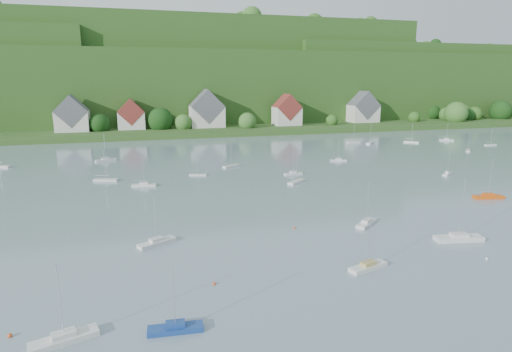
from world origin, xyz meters
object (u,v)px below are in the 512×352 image
at_px(near_sailboat_3, 366,223).
at_px(near_sailboat_5, 488,196).
at_px(near_sailboat_4, 459,238).
at_px(near_sailboat_2, 368,266).
at_px(near_sailboat_0, 64,338).
at_px(near_sailboat_6, 157,242).
at_px(near_sailboat_1, 175,328).

distance_m(near_sailboat_3, near_sailboat_5, 35.84).
distance_m(near_sailboat_4, near_sailboat_5, 31.04).
bearing_deg(near_sailboat_3, near_sailboat_2, -157.12).
bearing_deg(near_sailboat_0, near_sailboat_3, 8.29).
distance_m(near_sailboat_4, near_sailboat_6, 48.69).
bearing_deg(near_sailboat_3, near_sailboat_1, 175.87).
relative_size(near_sailboat_2, near_sailboat_3, 1.02).
xyz_separation_m(near_sailboat_2, near_sailboat_4, (19.62, 5.42, 0.07)).
bearing_deg(near_sailboat_6, near_sailboat_2, -59.33).
bearing_deg(near_sailboat_6, near_sailboat_0, -140.99).
height_order(near_sailboat_3, near_sailboat_4, near_sailboat_4).
distance_m(near_sailboat_1, near_sailboat_4, 48.47).
xyz_separation_m(near_sailboat_1, near_sailboat_5, (70.98, 32.48, 0.03)).
height_order(near_sailboat_1, near_sailboat_4, near_sailboat_4).
relative_size(near_sailboat_5, near_sailboat_6, 1.07).
height_order(near_sailboat_2, near_sailboat_6, near_sailboat_6).
height_order(near_sailboat_1, near_sailboat_2, near_sailboat_2).
height_order(near_sailboat_0, near_sailboat_6, near_sailboat_0).
height_order(near_sailboat_4, near_sailboat_5, near_sailboat_4).
bearing_deg(near_sailboat_4, near_sailboat_2, -154.71).
xyz_separation_m(near_sailboat_0, near_sailboat_3, (46.99, 23.06, -0.02)).
height_order(near_sailboat_3, near_sailboat_6, near_sailboat_6).
relative_size(near_sailboat_0, near_sailboat_2, 1.08).
relative_size(near_sailboat_1, near_sailboat_3, 0.97).
bearing_deg(near_sailboat_4, near_sailboat_6, 176.10).
distance_m(near_sailboat_3, near_sailboat_4, 15.12).
height_order(near_sailboat_3, near_sailboat_5, near_sailboat_5).
bearing_deg(near_sailboat_4, near_sailboat_3, 143.84).
relative_size(near_sailboat_1, near_sailboat_5, 0.87).
bearing_deg(near_sailboat_3, near_sailboat_0, 168.27).
bearing_deg(near_sailboat_2, near_sailboat_0, 174.15).
xyz_separation_m(near_sailboat_2, near_sailboat_6, (-27.67, 16.99, 0.01)).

